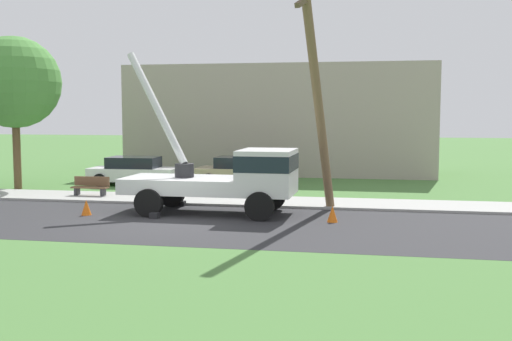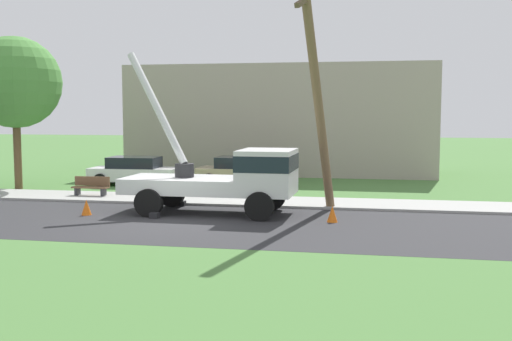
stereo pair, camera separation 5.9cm
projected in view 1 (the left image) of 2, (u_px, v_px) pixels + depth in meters
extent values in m
plane|color=#477538|center=(243.00, 182.00, 32.42)|extent=(120.00, 120.00, 0.00)
cube|color=#2B2B2D|center=(168.00, 222.00, 20.69)|extent=(80.00, 7.21, 0.01)
cube|color=#9E9E99|center=(207.00, 200.00, 25.53)|extent=(80.00, 2.71, 0.10)
cube|color=silver|center=(184.00, 185.00, 22.58)|extent=(4.34, 2.46, 0.55)
cube|color=silver|center=(267.00, 172.00, 21.91)|extent=(1.94, 2.43, 1.60)
cube|color=#19232D|center=(267.00, 162.00, 21.87)|extent=(1.96, 2.45, 0.56)
cylinder|color=black|center=(184.00, 170.00, 22.52)|extent=(0.70, 0.70, 0.50)
cylinder|color=silver|center=(157.00, 107.00, 23.20)|extent=(2.87, 1.69, 4.26)
cube|color=black|center=(155.00, 216.00, 21.37)|extent=(0.30, 0.30, 0.20)
cube|color=black|center=(181.00, 203.00, 24.20)|extent=(0.30, 0.30, 0.20)
cylinder|color=black|center=(259.00, 206.00, 20.84)|extent=(1.00, 0.30, 1.00)
cylinder|color=black|center=(272.00, 197.00, 23.19)|extent=(1.00, 0.30, 1.00)
cylinder|color=black|center=(149.00, 203.00, 21.64)|extent=(1.00, 0.30, 1.00)
cylinder|color=black|center=(172.00, 194.00, 23.98)|extent=(1.00, 0.30, 1.00)
cylinder|color=brown|center=(318.00, 97.00, 21.74)|extent=(1.18, 3.56, 8.49)
cone|color=orange|center=(332.00, 214.00, 20.64)|extent=(0.36, 0.36, 0.56)
cone|color=orange|center=(86.00, 207.00, 22.03)|extent=(0.36, 0.36, 0.56)
cube|color=silver|center=(134.00, 174.00, 31.11)|extent=(4.47, 1.97, 0.65)
cube|color=black|center=(134.00, 162.00, 31.05)|extent=(2.53, 1.75, 0.55)
cylinder|color=black|center=(156.00, 181.00, 30.03)|extent=(0.64, 0.22, 0.64)
cylinder|color=black|center=(167.00, 177.00, 31.80)|extent=(0.64, 0.22, 0.64)
cylinder|color=black|center=(100.00, 180.00, 30.46)|extent=(0.64, 0.22, 0.64)
cylinder|color=black|center=(113.00, 176.00, 32.23)|extent=(0.64, 0.22, 0.64)
cube|color=tan|center=(241.00, 174.00, 31.10)|extent=(4.43, 1.88, 0.65)
cube|color=black|center=(241.00, 162.00, 31.04)|extent=(2.49, 1.70, 0.55)
cylinder|color=black|center=(266.00, 181.00, 29.95)|extent=(0.64, 0.22, 0.64)
cylinder|color=black|center=(273.00, 177.00, 31.71)|extent=(0.64, 0.22, 0.64)
cylinder|color=black|center=(209.00, 180.00, 30.54)|extent=(0.64, 0.22, 0.64)
cylinder|color=black|center=(218.00, 176.00, 32.29)|extent=(0.64, 0.22, 0.64)
cube|color=brown|center=(90.00, 187.00, 26.46)|extent=(1.60, 0.44, 0.06)
cube|color=brown|center=(92.00, 181.00, 26.63)|extent=(1.60, 0.06, 0.40)
cube|color=#333338|center=(77.00, 192.00, 26.60)|extent=(0.10, 0.40, 0.45)
cube|color=#333338|center=(103.00, 193.00, 26.37)|extent=(0.10, 0.40, 0.45)
cylinder|color=brown|center=(16.00, 140.00, 29.37)|extent=(0.36, 0.36, 4.73)
sphere|color=#4C8C3D|center=(14.00, 82.00, 29.12)|extent=(4.33, 4.33, 4.33)
cube|color=#A5998C|center=(281.00, 120.00, 37.48)|extent=(18.00, 6.00, 6.40)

